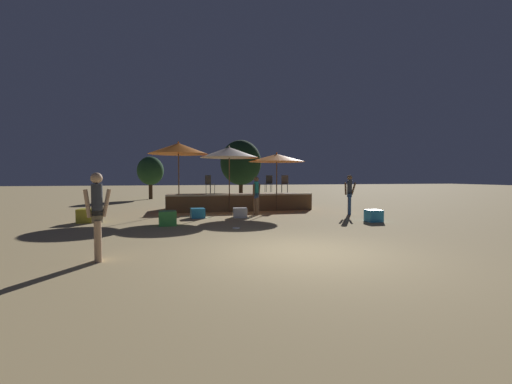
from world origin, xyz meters
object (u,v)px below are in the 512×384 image
object	(u,v)px
cube_seat_0	(240,213)
person_0	(97,213)
cube_seat_2	(374,216)
patio_umbrella_0	(277,158)
patio_umbrella_2	(178,149)
cube_seat_1	(168,218)
cube_seat_4	(88,216)
frisbee_disc	(236,228)
bistro_chair_1	(209,182)
person_1	(256,195)
bistro_chair_2	(285,182)
background_tree_1	(150,171)
background_tree_0	(241,163)
cube_seat_3	(198,213)
patio_umbrella_1	(229,153)
bistro_chair_0	(269,182)
person_2	(350,193)

from	to	relation	value
cube_seat_0	person_0	xyz separation A→B (m)	(-4.06, -6.42, 0.76)
cube_seat_0	cube_seat_2	xyz separation A→B (m)	(4.56, -2.40, 0.02)
patio_umbrella_0	patio_umbrella_2	bearing A→B (deg)	178.75
patio_umbrella_2	cube_seat_1	bearing A→B (deg)	-96.18
cube_seat_0	cube_seat_4	world-z (taller)	cube_seat_4
cube_seat_2	patio_umbrella_2	bearing A→B (deg)	145.41
cube_seat_1	frisbee_disc	world-z (taller)	cube_seat_1
patio_umbrella_0	bistro_chair_1	bearing A→B (deg)	163.56
patio_umbrella_2	bistro_chair_1	bearing A→B (deg)	29.77
bistro_chair_1	frisbee_disc	xyz separation A→B (m)	(0.26, -6.11, -1.36)
patio_umbrella_2	person_1	size ratio (longest dim) A/B	1.98
patio_umbrella_0	person_0	distance (m)	10.87
bistro_chair_2	cube_seat_2	bearing A→B (deg)	-53.62
person_0	person_1	xyz separation A→B (m)	(4.91, 7.16, -0.07)
person_0	background_tree_1	xyz separation A→B (m)	(-0.25, 19.20, 1.12)
cube_seat_0	cube_seat_1	distance (m)	3.26
cube_seat_2	bistro_chair_1	bearing A→B (deg)	134.30
person_1	background_tree_0	size ratio (longest dim) A/B	0.39
cube_seat_1	person_0	bearing A→B (deg)	-104.38
patio_umbrella_2	cube_seat_3	distance (m)	3.54
cube_seat_2	bistro_chair_2	xyz separation A→B (m)	(-1.55, 5.78, 1.16)
bistro_chair_1	background_tree_1	bearing A→B (deg)	-23.08
person_1	background_tree_0	world-z (taller)	background_tree_0
patio_umbrella_1	cube_seat_4	bearing A→B (deg)	-157.35
frisbee_disc	background_tree_1	world-z (taller)	background_tree_1
person_1	background_tree_1	world-z (taller)	background_tree_1
patio_umbrella_2	patio_umbrella_1	bearing A→B (deg)	-6.01
cube_seat_0	cube_seat_3	bearing A→B (deg)	170.79
person_1	bistro_chair_0	bearing A→B (deg)	-53.90
person_2	background_tree_1	xyz separation A→B (m)	(-9.18, 12.80, 1.13)
cube_seat_1	cube_seat_2	bearing A→B (deg)	-5.97
person_1	bistro_chair_2	size ratio (longest dim) A/B	1.84
patio_umbrella_0	cube_seat_4	world-z (taller)	patio_umbrella_0
patio_umbrella_1	bistro_chair_2	distance (m)	3.63
patio_umbrella_1	frisbee_disc	distance (m)	5.77
cube_seat_3	bistro_chair_2	size ratio (longest dim) A/B	0.64
frisbee_disc	background_tree_1	xyz separation A→B (m)	(-3.63, 15.66, 2.06)
person_0	cube_seat_4	bearing A→B (deg)	-0.10
background_tree_1	cube_seat_0	bearing A→B (deg)	-71.37
cube_seat_2	bistro_chair_0	world-z (taller)	bistro_chair_0
patio_umbrella_2	person_1	bearing A→B (deg)	-27.06
cube_seat_1	bistro_chair_0	bearing A→B (deg)	48.12
person_1	person_2	bearing A→B (deg)	-130.76
cube_seat_4	cube_seat_3	bearing A→B (deg)	6.34
patio_umbrella_1	bistro_chair_0	distance (m)	3.48
frisbee_disc	background_tree_0	xyz separation A→B (m)	(2.68, 13.16, 2.63)
cube_seat_1	person_2	size ratio (longest dim) A/B	0.35
patio_umbrella_1	frisbee_disc	size ratio (longest dim) A/B	13.03
cube_seat_2	person_0	world-z (taller)	person_0
cube_seat_3	person_1	xyz separation A→B (m)	(2.54, 0.46, 0.69)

